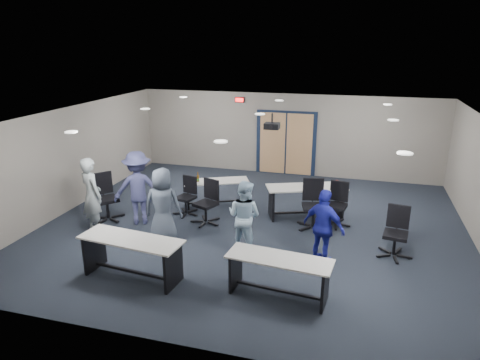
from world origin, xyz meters
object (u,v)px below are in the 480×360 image
(chair_back_a, at_px, (185,196))
(chair_back_c, at_px, (314,205))
(table_front_right, at_px, (279,270))
(table_back_right, at_px, (306,196))
(person_lightblue, at_px, (244,216))
(chair_back_d, at_px, (336,205))
(table_back_left, at_px, (216,188))
(person_gray, at_px, (92,195))
(person_plaid, at_px, (163,205))
(chair_back_b, at_px, (206,202))
(chair_loose_right, at_px, (396,233))
(chair_loose_left, at_px, (106,198))
(person_navy, at_px, (324,227))
(person_back, at_px, (138,188))
(table_front_left, at_px, (132,251))

(chair_back_a, distance_m, chair_back_c, 3.29)
(table_front_right, relative_size, table_back_right, 0.90)
(chair_back_c, distance_m, person_lightblue, 2.02)
(table_front_right, height_order, chair_back_d, chair_back_d)
(table_back_left, bearing_deg, person_gray, -157.98)
(table_back_right, relative_size, person_plaid, 1.24)
(chair_back_b, distance_m, chair_loose_right, 4.43)
(table_back_right, height_order, person_lightblue, person_lightblue)
(chair_loose_left, bearing_deg, table_back_right, -30.65)
(table_back_left, xyz_separation_m, person_navy, (3.10, -2.46, 0.30))
(person_navy, bearing_deg, chair_back_d, -66.79)
(table_front_right, distance_m, table_back_left, 4.60)
(table_front_right, height_order, chair_loose_right, chair_loose_right)
(person_navy, bearing_deg, person_lightblue, 23.47)
(chair_back_b, height_order, person_navy, person_navy)
(chair_back_b, bearing_deg, person_gray, -132.24)
(table_back_right, bearing_deg, person_gray, -175.84)
(chair_loose_left, bearing_deg, chair_back_a, -22.96)
(table_front_right, relative_size, chair_back_a, 1.89)
(chair_back_b, bearing_deg, person_back, -143.43)
(chair_loose_left, bearing_deg, chair_loose_right, -49.62)
(chair_loose_right, relative_size, person_plaid, 0.64)
(person_gray, bearing_deg, chair_loose_left, -53.54)
(chair_loose_left, distance_m, person_gray, 0.76)
(chair_loose_right, bearing_deg, table_back_right, 149.54)
(table_front_right, relative_size, chair_back_b, 1.73)
(chair_back_a, bearing_deg, chair_back_c, 14.96)
(table_front_left, distance_m, chair_back_b, 2.82)
(table_front_left, height_order, table_back_left, table_back_left)
(chair_back_b, bearing_deg, chair_back_d, 35.59)
(chair_loose_right, bearing_deg, chair_loose_left, -172.29)
(table_front_left, xyz_separation_m, chair_back_d, (3.57, 3.52, -0.02))
(table_front_right, bearing_deg, person_gray, 168.01)
(person_back, bearing_deg, person_plaid, 116.91)
(chair_back_a, relative_size, person_lightblue, 0.63)
(chair_back_c, xyz_separation_m, person_gray, (-4.97, -1.56, 0.31))
(table_front_left, bearing_deg, table_back_left, 91.58)
(chair_back_b, bearing_deg, chair_loose_right, 14.58)
(chair_back_b, distance_m, person_lightblue, 1.72)
(chair_back_a, height_order, person_plaid, person_plaid)
(person_navy, bearing_deg, chair_loose_right, -127.92)
(chair_back_d, distance_m, person_lightblue, 2.62)
(chair_back_d, relative_size, person_plaid, 0.63)
(person_back, bearing_deg, chair_loose_left, -23.64)
(table_front_right, distance_m, chair_loose_left, 5.27)
(table_back_right, xyz_separation_m, chair_back_b, (-2.33, -1.10, -0.01))
(chair_back_c, bearing_deg, table_back_right, 97.38)
(chair_loose_right, xyz_separation_m, person_plaid, (-4.97, -0.57, 0.31))
(person_back, bearing_deg, table_front_left, 88.49)
(table_back_right, bearing_deg, table_front_right, -111.42)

